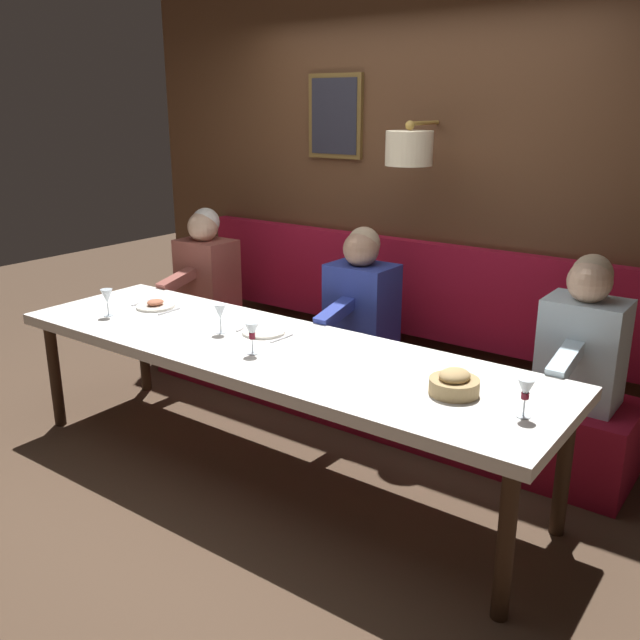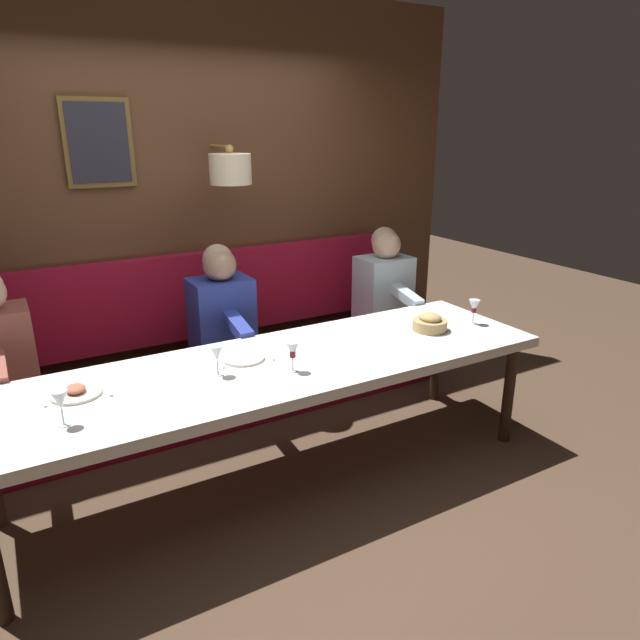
{
  "view_description": "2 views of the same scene",
  "coord_description": "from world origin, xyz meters",
  "px_view_note": "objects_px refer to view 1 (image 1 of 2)",
  "views": [
    {
      "loc": [
        -2.59,
        -2.22,
        1.95
      ],
      "look_at": [
        0.05,
        -0.29,
        0.92
      ],
      "focal_mm": 38.6,
      "sensor_mm": 36.0,
      "label": 1
    },
    {
      "loc": [
        -2.62,
        1.24,
        1.97
      ],
      "look_at": [
        0.05,
        -0.29,
        0.92
      ],
      "focal_mm": 31.88,
      "sensor_mm": 36.0,
      "label": 2
    }
  ],
  "objects_px": {
    "wine_glass_3": "(107,297)",
    "diner_nearest": "(584,337)",
    "wine_glass_0": "(252,332)",
    "wine_glass_2": "(526,390)",
    "diner_middle": "(206,266)",
    "bread_bowl": "(454,384)",
    "dining_table": "(270,355)",
    "wine_glass_1": "(220,313)",
    "diner_near": "(361,295)"
  },
  "relations": [
    {
      "from": "wine_glass_1",
      "to": "dining_table",
      "type": "bearing_deg",
      "value": -89.22
    },
    {
      "from": "diner_nearest",
      "to": "wine_glass_2",
      "type": "height_order",
      "value": "diner_nearest"
    },
    {
      "from": "dining_table",
      "to": "diner_nearest",
      "type": "relative_size",
      "value": 3.95
    },
    {
      "from": "diner_near",
      "to": "wine_glass_1",
      "type": "distance_m",
      "value": 0.95
    },
    {
      "from": "wine_glass_2",
      "to": "wine_glass_3",
      "type": "relative_size",
      "value": 1.0
    },
    {
      "from": "diner_near",
      "to": "wine_glass_3",
      "type": "xyz_separation_m",
      "value": [
        -1.05,
        1.12,
        0.04
      ]
    },
    {
      "from": "dining_table",
      "to": "wine_glass_1",
      "type": "xyz_separation_m",
      "value": [
        -0.0,
        0.35,
        0.17
      ]
    },
    {
      "from": "wine_glass_1",
      "to": "wine_glass_2",
      "type": "bearing_deg",
      "value": -91.7
    },
    {
      "from": "diner_middle",
      "to": "bread_bowl",
      "type": "distance_m",
      "value": 2.57
    },
    {
      "from": "diner_nearest",
      "to": "wine_glass_3",
      "type": "relative_size",
      "value": 4.82
    },
    {
      "from": "diner_middle",
      "to": "wine_glass_0",
      "type": "bearing_deg",
      "value": -127.12
    },
    {
      "from": "wine_glass_0",
      "to": "bread_bowl",
      "type": "xyz_separation_m",
      "value": [
        0.14,
        -1.05,
        -0.07
      ]
    },
    {
      "from": "dining_table",
      "to": "bread_bowl",
      "type": "relative_size",
      "value": 14.22
    },
    {
      "from": "diner_nearest",
      "to": "diner_near",
      "type": "xyz_separation_m",
      "value": [
        0.0,
        1.35,
        0.0
      ]
    },
    {
      "from": "wine_glass_0",
      "to": "wine_glass_1",
      "type": "xyz_separation_m",
      "value": [
        0.14,
        0.36,
        0.0
      ]
    },
    {
      "from": "diner_middle",
      "to": "wine_glass_0",
      "type": "distance_m",
      "value": 1.71
    },
    {
      "from": "wine_glass_3",
      "to": "bread_bowl",
      "type": "bearing_deg",
      "value": -85.95
    },
    {
      "from": "diner_middle",
      "to": "bread_bowl",
      "type": "relative_size",
      "value": 3.6
    },
    {
      "from": "wine_glass_0",
      "to": "wine_glass_2",
      "type": "relative_size",
      "value": 1.0
    },
    {
      "from": "wine_glass_0",
      "to": "diner_middle",
      "type": "bearing_deg",
      "value": 52.88
    },
    {
      "from": "dining_table",
      "to": "wine_glass_0",
      "type": "distance_m",
      "value": 0.23
    },
    {
      "from": "diner_nearest",
      "to": "diner_near",
      "type": "relative_size",
      "value": 1.0
    },
    {
      "from": "dining_table",
      "to": "wine_glass_2",
      "type": "bearing_deg",
      "value": -92.33
    },
    {
      "from": "wine_glass_3",
      "to": "diner_nearest",
      "type": "bearing_deg",
      "value": -66.97
    },
    {
      "from": "wine_glass_1",
      "to": "diner_nearest",
      "type": "bearing_deg",
      "value": -62.47
    },
    {
      "from": "dining_table",
      "to": "wine_glass_3",
      "type": "relative_size",
      "value": 19.07
    },
    {
      "from": "diner_middle",
      "to": "diner_near",
      "type": "bearing_deg",
      "value": -90.0
    },
    {
      "from": "wine_glass_1",
      "to": "bread_bowl",
      "type": "xyz_separation_m",
      "value": [
        -0.01,
        -1.41,
        -0.07
      ]
    },
    {
      "from": "wine_glass_2",
      "to": "wine_glass_3",
      "type": "distance_m",
      "value": 2.51
    },
    {
      "from": "diner_middle",
      "to": "wine_glass_3",
      "type": "relative_size",
      "value": 4.82
    },
    {
      "from": "dining_table",
      "to": "wine_glass_0",
      "type": "relative_size",
      "value": 19.07
    },
    {
      "from": "wine_glass_0",
      "to": "dining_table",
      "type": "bearing_deg",
      "value": 4.4
    },
    {
      "from": "diner_nearest",
      "to": "wine_glass_0",
      "type": "height_order",
      "value": "diner_nearest"
    },
    {
      "from": "wine_glass_0",
      "to": "wine_glass_3",
      "type": "relative_size",
      "value": 1.0
    },
    {
      "from": "wine_glass_0",
      "to": "wine_glass_3",
      "type": "height_order",
      "value": "same"
    },
    {
      "from": "dining_table",
      "to": "wine_glass_1",
      "type": "distance_m",
      "value": 0.39
    },
    {
      "from": "wine_glass_0",
      "to": "bread_bowl",
      "type": "height_order",
      "value": "wine_glass_0"
    },
    {
      "from": "diner_middle",
      "to": "bread_bowl",
      "type": "bearing_deg",
      "value": -110.38
    },
    {
      "from": "dining_table",
      "to": "wine_glass_3",
      "type": "height_order",
      "value": "wine_glass_3"
    },
    {
      "from": "diner_middle",
      "to": "wine_glass_2",
      "type": "xyz_separation_m",
      "value": [
        -0.94,
        -2.74,
        0.04
      ]
    },
    {
      "from": "diner_nearest",
      "to": "wine_glass_0",
      "type": "distance_m",
      "value": 1.69
    },
    {
      "from": "diner_near",
      "to": "wine_glass_2",
      "type": "xyz_separation_m",
      "value": [
        -0.94,
        -1.39,
        0.04
      ]
    },
    {
      "from": "wine_glass_0",
      "to": "wine_glass_3",
      "type": "distance_m",
      "value": 1.13
    },
    {
      "from": "wine_glass_1",
      "to": "bread_bowl",
      "type": "relative_size",
      "value": 0.75
    },
    {
      "from": "dining_table",
      "to": "diner_middle",
      "type": "height_order",
      "value": "diner_middle"
    },
    {
      "from": "wine_glass_3",
      "to": "wine_glass_1",
      "type": "bearing_deg",
      "value": -78.09
    },
    {
      "from": "bread_bowl",
      "to": "wine_glass_2",
      "type": "bearing_deg",
      "value": -97.68
    },
    {
      "from": "diner_nearest",
      "to": "bread_bowl",
      "type": "distance_m",
      "value": 0.94
    },
    {
      "from": "wine_glass_2",
      "to": "bread_bowl",
      "type": "height_order",
      "value": "wine_glass_2"
    },
    {
      "from": "diner_nearest",
      "to": "wine_glass_0",
      "type": "bearing_deg",
      "value": 127.59
    }
  ]
}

